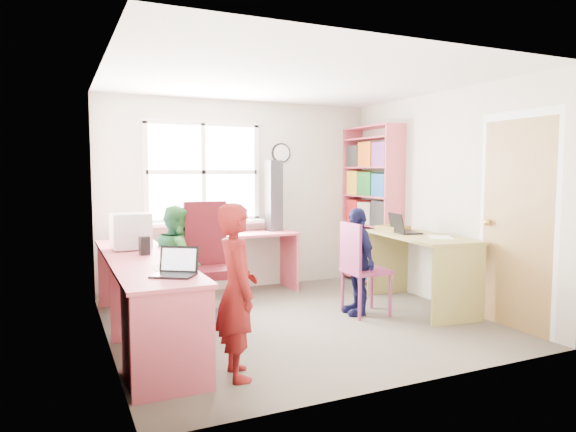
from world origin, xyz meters
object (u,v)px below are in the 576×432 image
(l_desk, at_px, (173,297))
(person_green, at_px, (177,262))
(swivel_chair, at_px, (209,269))
(cd_tower, at_px, (274,196))
(bookshelf, at_px, (372,210))
(crt_monitor, at_px, (131,231))
(right_desk, at_px, (421,255))
(laptop_right, at_px, (402,229))
(wooden_chair, at_px, (360,265))
(person_red, at_px, (237,291))
(person_navy, at_px, (357,261))
(laptop_left, at_px, (176,269))
(potted_plant, at_px, (205,222))

(l_desk, xyz_separation_m, person_green, (0.25, 0.97, 0.13))
(swivel_chair, xyz_separation_m, cd_tower, (1.13, 0.96, 0.69))
(bookshelf, height_order, crt_monitor, bookshelf)
(right_desk, height_order, crt_monitor, crt_monitor)
(cd_tower, bearing_deg, swivel_chair, -146.80)
(laptop_right, bearing_deg, person_green, 88.16)
(l_desk, xyz_separation_m, right_desk, (2.79, 0.24, 0.13))
(l_desk, distance_m, laptop_right, 2.77)
(wooden_chair, height_order, cd_tower, cd_tower)
(l_desk, relative_size, cd_tower, 3.28)
(bookshelf, xyz_separation_m, person_green, (-2.71, -0.50, -0.42))
(crt_monitor, relative_size, person_red, 0.29)
(right_desk, xyz_separation_m, laptop_right, (-0.09, 0.22, 0.28))
(person_navy, bearing_deg, person_green, -104.46)
(bookshelf, xyz_separation_m, crt_monitor, (-3.17, -0.58, -0.07))
(laptop_left, bearing_deg, person_green, 111.00)
(l_desk, height_order, swivel_chair, swivel_chair)
(bookshelf, distance_m, laptop_right, 1.06)
(laptop_right, distance_m, potted_plant, 2.32)
(l_desk, xyz_separation_m, person_navy, (2.00, 0.31, 0.11))
(wooden_chair, height_order, potted_plant, potted_plant)
(potted_plant, xyz_separation_m, person_navy, (1.24, -1.43, -0.33))
(l_desk, height_order, laptop_right, laptop_right)
(crt_monitor, bearing_deg, cd_tower, 22.86)
(cd_tower, bearing_deg, person_green, -158.05)
(wooden_chair, bearing_deg, laptop_left, -157.37)
(person_green, distance_m, person_navy, 1.87)
(person_green, bearing_deg, cd_tower, -59.77)
(swivel_chair, relative_size, wooden_chair, 1.22)
(l_desk, bearing_deg, laptop_right, 9.59)
(crt_monitor, height_order, potted_plant, crt_monitor)
(wooden_chair, bearing_deg, right_desk, 1.34)
(crt_monitor, xyz_separation_m, potted_plant, (0.97, 0.85, -0.03))
(potted_plant, bearing_deg, bookshelf, -6.92)
(right_desk, distance_m, bookshelf, 1.31)
(swivel_chair, bearing_deg, crt_monitor, 175.50)
(cd_tower, relative_size, person_green, 0.77)
(person_navy, bearing_deg, bookshelf, 146.85)
(bookshelf, height_order, wooden_chair, bookshelf)
(bookshelf, xyz_separation_m, potted_plant, (-2.20, 0.27, -0.11))
(wooden_chair, distance_m, person_navy, 0.07)
(right_desk, bearing_deg, crt_monitor, 174.20)
(right_desk, height_order, wooden_chair, wooden_chair)
(laptop_right, bearing_deg, laptop_left, 119.67)
(person_red, bearing_deg, bookshelf, -44.58)
(crt_monitor, xyz_separation_m, person_red, (0.52, -1.66, -0.29))
(crt_monitor, xyz_separation_m, cd_tower, (1.88, 0.86, 0.27))
(wooden_chair, relative_size, person_red, 0.76)
(crt_monitor, bearing_deg, right_desk, -14.02)
(potted_plant, bearing_deg, person_green, -123.51)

